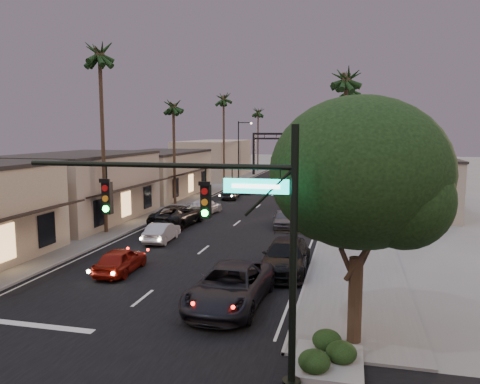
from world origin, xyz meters
The scene contains 31 objects.
ground centered at (0.00, 40.00, 0.00)m, with size 200.00×200.00×0.00m, color slate.
road centered at (0.00, 45.00, 0.00)m, with size 14.00×120.00×0.02m, color black.
sidewalk_left centered at (-9.50, 52.00, 0.06)m, with size 5.00×92.00×0.12m, color slate.
sidewalk_right centered at (9.50, 52.00, 0.06)m, with size 5.00×92.00×0.12m, color slate.
storefront_mid centered at (-13.00, 26.00, 2.75)m, with size 8.00×14.00×5.50m, color #A39682.
storefront_far centered at (-13.00, 42.00, 2.50)m, with size 8.00×16.00×5.00m, color tan.
storefront_dist centered at (-13.00, 65.00, 3.00)m, with size 8.00×20.00×6.00m, color #A39682.
building_right centered at (14.00, 40.00, 2.50)m, with size 8.00×18.00×5.00m, color #A39682.
traffic_signal centered at (5.69, 4.00, 5.08)m, with size 8.51×0.22×7.80m.
corner_tree centered at (9.48, 7.45, 5.98)m, with size 6.20×6.20×8.80m.
planter centered at (8.60, 5.50, 0.00)m, with size 2.20×2.60×0.24m, color gray.
arch centered at (0.00, 70.00, 5.53)m, with size 15.20×0.40×7.27m.
streetlight_right centered at (6.92, 45.00, 5.33)m, with size 2.13×0.30×9.00m.
streetlight_left centered at (-6.92, 58.00, 5.33)m, with size 2.13×0.30×9.00m.
palm_lb centered at (-8.60, 22.00, 13.39)m, with size 3.20×3.20×15.20m.
palm_lc centered at (-8.60, 36.00, 10.47)m, with size 3.20×3.20×12.20m.
palm_ld centered at (-8.60, 55.00, 12.42)m, with size 3.20×3.20×14.20m.
palm_ra centered at (8.60, 24.00, 11.44)m, with size 3.20×3.20×13.20m.
palm_rb centered at (8.60, 44.00, 12.42)m, with size 3.20×3.20×14.20m.
palm_rc centered at (8.60, 64.00, 10.47)m, with size 3.20×3.20×12.20m.
palm_far centered at (-8.30, 78.00, 11.44)m, with size 3.20×3.20×13.20m.
oncoming_red centered at (-2.84, 13.33, 0.69)m, with size 1.64×4.07×1.39m, color maroon.
oncoming_pickup centered at (-4.48, 26.07, 0.83)m, with size 2.77×6.00×1.67m, color black.
oncoming_silver centered at (-3.51, 20.57, 0.66)m, with size 1.40×4.03×1.33m, color #9B9A9F.
oncoming_white centered at (-3.92, 31.57, 0.69)m, with size 1.93×4.75×1.38m, color #BEBEBE.
oncoming_dgrey centered at (-4.04, 41.35, 0.71)m, with size 1.67×4.14×1.41m, color black.
oncoming_grey_far centered at (-3.38, 46.85, 0.73)m, with size 1.55×4.43×1.46m, color #55555A.
curbside_near centered at (4.13, 10.07, 0.88)m, with size 2.91×6.31×1.75m, color black.
curbside_black centered at (5.79, 15.57, 0.85)m, with size 2.39×5.88×1.70m, color black.
curbside_grey centered at (3.93, 27.45, 0.67)m, with size 1.58×3.94×1.34m, color #46474B.
curbside_far centered at (4.74, 43.27, 0.79)m, with size 1.67×4.79×1.58m, color black.
Camera 1 is at (9.16, -8.98, 7.62)m, focal length 35.00 mm.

